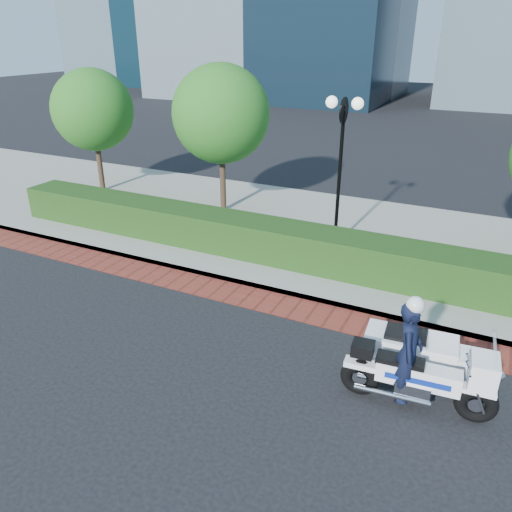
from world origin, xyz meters
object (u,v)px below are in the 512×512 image
at_px(tree_b, 221,114).
at_px(police_motorcycle, 414,358).
at_px(lamppost, 341,150).
at_px(tree_a, 93,110).

bearing_deg(tree_b, police_motorcycle, -41.48).
xyz_separation_m(lamppost, tree_a, (-10.00, 1.30, 0.26)).
relative_size(tree_a, police_motorcycle, 1.76).
distance_m(tree_a, police_motorcycle, 15.07).
xyz_separation_m(lamppost, tree_b, (-4.50, 1.30, 0.48)).
bearing_deg(tree_b, tree_a, 180.00).
bearing_deg(police_motorcycle, tree_a, 147.93).
bearing_deg(lamppost, tree_a, 172.59).
bearing_deg(police_motorcycle, tree_b, 133.74).
bearing_deg(police_motorcycle, lamppost, 115.41).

